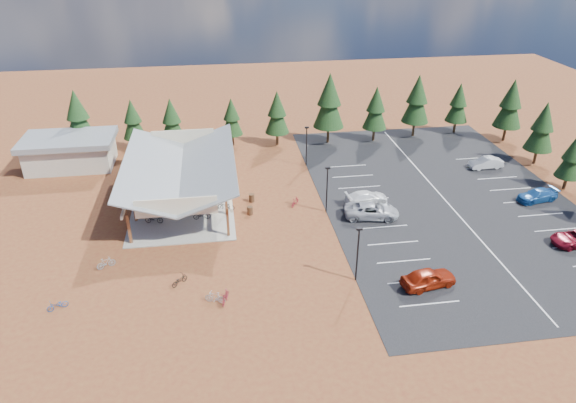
{
  "coord_description": "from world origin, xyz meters",
  "views": [
    {
      "loc": [
        -5.83,
        -44.16,
        26.5
      ],
      "look_at": [
        0.87,
        1.6,
        1.73
      ],
      "focal_mm": 32.0,
      "sensor_mm": 36.0,
      "label": 1
    }
  ],
  "objects_px": {
    "bike_pavilion": "(180,168)",
    "bike_6": "(206,185)",
    "bike_13": "(215,297)",
    "outbuilding": "(70,151)",
    "bike_2": "(153,187)",
    "car_3": "(367,197)",
    "bike_12": "(179,280)",
    "bike_7": "(193,170)",
    "trash_bin_1": "(252,198)",
    "bike_3": "(154,170)",
    "car_0": "(428,278)",
    "bike_0": "(154,219)",
    "trash_bin_0": "(250,211)",
    "bike_15": "(295,202)",
    "lamp_post_2": "(307,143)",
    "lamp_post_1": "(327,186)",
    "car_7": "(537,195)",
    "bike_9": "(106,263)",
    "car_2": "(372,211)",
    "bike_5": "(207,207)",
    "bike_4": "(202,215)",
    "lamp_post_0": "(358,250)",
    "bike_11": "(225,297)",
    "bike_10": "(57,305)",
    "car_9": "(486,163)",
    "bike_16": "(226,206)",
    "bike_1": "(162,211)"
  },
  "relations": [
    {
      "from": "bike_5",
      "to": "car_9",
      "type": "height_order",
      "value": "car_9"
    },
    {
      "from": "trash_bin_1",
      "to": "bike_11",
      "type": "bearing_deg",
      "value": -101.79
    },
    {
      "from": "bike_3",
      "to": "car_0",
      "type": "relative_size",
      "value": 0.38
    },
    {
      "from": "trash_bin_1",
      "to": "bike_0",
      "type": "height_order",
      "value": "bike_0"
    },
    {
      "from": "lamp_post_0",
      "to": "bike_4",
      "type": "relative_size",
      "value": 2.95
    },
    {
      "from": "bike_16",
      "to": "car_0",
      "type": "distance_m",
      "value": 22.44
    },
    {
      "from": "bike_10",
      "to": "car_2",
      "type": "relative_size",
      "value": 0.29
    },
    {
      "from": "bike_2",
      "to": "car_3",
      "type": "xyz_separation_m",
      "value": [
        23.16,
        -6.26,
        0.21
      ]
    },
    {
      "from": "bike_10",
      "to": "bike_16",
      "type": "height_order",
      "value": "bike_16"
    },
    {
      "from": "trash_bin_1",
      "to": "bike_16",
      "type": "bearing_deg",
      "value": -152.08
    },
    {
      "from": "bike_9",
      "to": "bike_15",
      "type": "bearing_deg",
      "value": -90.59
    },
    {
      "from": "trash_bin_1",
      "to": "bike_6",
      "type": "height_order",
      "value": "bike_6"
    },
    {
      "from": "car_2",
      "to": "bike_pavilion",
      "type": "bearing_deg",
      "value": 80.31
    },
    {
      "from": "bike_4",
      "to": "bike_9",
      "type": "distance_m",
      "value": 11.04
    },
    {
      "from": "lamp_post_2",
      "to": "bike_2",
      "type": "distance_m",
      "value": 19.18
    },
    {
      "from": "bike_2",
      "to": "bike_13",
      "type": "bearing_deg",
      "value": -167.43
    },
    {
      "from": "bike_13",
      "to": "bike_2",
      "type": "bearing_deg",
      "value": -142.33
    },
    {
      "from": "bike_12",
      "to": "car_3",
      "type": "height_order",
      "value": "car_3"
    },
    {
      "from": "lamp_post_1",
      "to": "bike_13",
      "type": "relative_size",
      "value": 3.01
    },
    {
      "from": "bike_10",
      "to": "car_7",
      "type": "height_order",
      "value": "car_7"
    },
    {
      "from": "bike_pavilion",
      "to": "bike_6",
      "type": "xyz_separation_m",
      "value": [
        2.51,
        2.12,
        -3.3
      ]
    },
    {
      "from": "trash_bin_0",
      "to": "bike_15",
      "type": "height_order",
      "value": "bike_15"
    },
    {
      "from": "trash_bin_1",
      "to": "car_9",
      "type": "bearing_deg",
      "value": 8.86
    },
    {
      "from": "bike_6",
      "to": "car_9",
      "type": "distance_m",
      "value": 34.41
    },
    {
      "from": "bike_6",
      "to": "bike_7",
      "type": "xyz_separation_m",
      "value": [
        -1.47,
        4.05,
        0.09
      ]
    },
    {
      "from": "car_7",
      "to": "car_3",
      "type": "bearing_deg",
      "value": -106.22
    },
    {
      "from": "lamp_post_0",
      "to": "trash_bin_0",
      "type": "relative_size",
      "value": 5.71
    },
    {
      "from": "bike_13",
      "to": "car_0",
      "type": "relative_size",
      "value": 0.36
    },
    {
      "from": "bike_3",
      "to": "bike_4",
      "type": "bearing_deg",
      "value": -148.23
    },
    {
      "from": "bike_13",
      "to": "bike_7",
      "type": "bearing_deg",
      "value": -155.06
    },
    {
      "from": "bike_5",
      "to": "car_0",
      "type": "xyz_separation_m",
      "value": [
        18.09,
        -15.44,
        0.23
      ]
    },
    {
      "from": "lamp_post_0",
      "to": "bike_10",
      "type": "relative_size",
      "value": 3.15
    },
    {
      "from": "lamp_post_1",
      "to": "bike_5",
      "type": "relative_size",
      "value": 3.06
    },
    {
      "from": "lamp_post_2",
      "to": "lamp_post_1",
      "type": "bearing_deg",
      "value": -90.0
    },
    {
      "from": "bike_13",
      "to": "outbuilding",
      "type": "bearing_deg",
      "value": -129.65
    },
    {
      "from": "bike_1",
      "to": "car_2",
      "type": "xyz_separation_m",
      "value": [
        21.39,
        -3.46,
        0.18
      ]
    },
    {
      "from": "bike_10",
      "to": "car_9",
      "type": "distance_m",
      "value": 50.32
    },
    {
      "from": "bike_5",
      "to": "bike_9",
      "type": "xyz_separation_m",
      "value": [
        -8.9,
        -8.81,
        -0.11
      ]
    },
    {
      "from": "bike_1",
      "to": "bike_5",
      "type": "bearing_deg",
      "value": -74.43
    },
    {
      "from": "outbuilding",
      "to": "bike_pavilion",
      "type": "bearing_deg",
      "value": -38.16
    },
    {
      "from": "car_2",
      "to": "bike_6",
      "type": "bearing_deg",
      "value": 71.76
    },
    {
      "from": "bike_15",
      "to": "outbuilding",
      "type": "bearing_deg",
      "value": 7.35
    },
    {
      "from": "bike_7",
      "to": "car_7",
      "type": "bearing_deg",
      "value": -114.31
    },
    {
      "from": "bike_16",
      "to": "car_2",
      "type": "height_order",
      "value": "car_2"
    },
    {
      "from": "lamp_post_2",
      "to": "bike_9",
      "type": "height_order",
      "value": "lamp_post_2"
    },
    {
      "from": "outbuilding",
      "to": "bike_4",
      "type": "xyz_separation_m",
      "value": [
        16.05,
        -15.87,
        -1.47
      ]
    },
    {
      "from": "bike_0",
      "to": "bike_9",
      "type": "height_order",
      "value": "bike_0"
    },
    {
      "from": "bike_0",
      "to": "car_0",
      "type": "bearing_deg",
      "value": -109.93
    },
    {
      "from": "bike_3",
      "to": "bike_6",
      "type": "relative_size",
      "value": 1.09
    },
    {
      "from": "bike_9",
      "to": "bike_13",
      "type": "relative_size",
      "value": 0.97
    }
  ]
}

